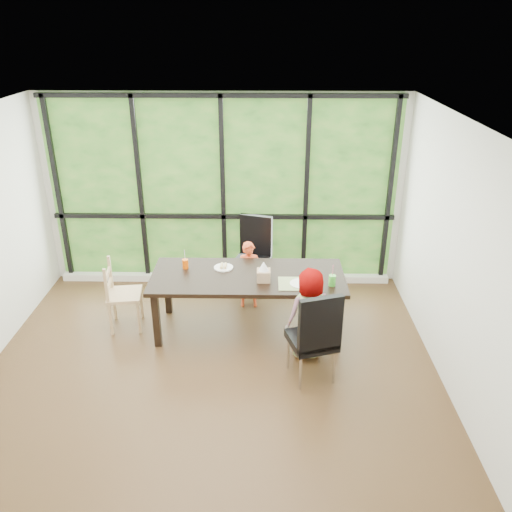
# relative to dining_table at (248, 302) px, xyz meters

# --- Properties ---
(ground) EXTENTS (5.00, 5.00, 0.00)m
(ground) POSITION_rel_dining_table_xyz_m (-0.38, -0.86, -0.38)
(ground) COLOR black
(ground) RESTS_ON ground
(back_wall) EXTENTS (5.00, 0.00, 5.00)m
(back_wall) POSITION_rel_dining_table_xyz_m (-0.38, 1.39, 0.98)
(back_wall) COLOR silver
(back_wall) RESTS_ON ground
(foliage_backdrop) EXTENTS (4.80, 0.02, 2.65)m
(foliage_backdrop) POSITION_rel_dining_table_xyz_m (-0.38, 1.37, 0.98)
(foliage_backdrop) COLOR #1E4C19
(foliage_backdrop) RESTS_ON back_wall
(window_mullions) EXTENTS (4.80, 0.06, 2.65)m
(window_mullions) POSITION_rel_dining_table_xyz_m (-0.38, 1.33, 0.98)
(window_mullions) COLOR black
(window_mullions) RESTS_ON back_wall
(window_sill) EXTENTS (4.80, 0.12, 0.10)m
(window_sill) POSITION_rel_dining_table_xyz_m (-0.38, 1.29, -0.33)
(window_sill) COLOR silver
(window_sill) RESTS_ON ground
(dining_table) EXTENTS (2.40, 1.20, 0.75)m
(dining_table) POSITION_rel_dining_table_xyz_m (0.00, 0.00, 0.00)
(dining_table) COLOR black
(dining_table) RESTS_ON ground
(chair_window_leather) EXTENTS (0.58, 0.58, 1.08)m
(chair_window_leather) POSITION_rel_dining_table_xyz_m (0.02, 0.98, 0.17)
(chair_window_leather) COLOR black
(chair_window_leather) RESTS_ON ground
(chair_interior_leather) EXTENTS (0.58, 0.58, 1.08)m
(chair_interior_leather) POSITION_rel_dining_table_xyz_m (0.70, -0.94, 0.17)
(chair_interior_leather) COLOR black
(chair_interior_leather) RESTS_ON ground
(chair_end_beech) EXTENTS (0.45, 0.47, 0.90)m
(chair_end_beech) POSITION_rel_dining_table_xyz_m (-1.53, 0.03, 0.08)
(chair_end_beech) COLOR tan
(chair_end_beech) RESTS_ON ground
(child_toddler) EXTENTS (0.35, 0.24, 0.92)m
(child_toddler) POSITION_rel_dining_table_xyz_m (0.00, 0.58, 0.09)
(child_toddler) COLOR #D5461F
(child_toddler) RESTS_ON ground
(child_older) EXTENTS (0.62, 0.51, 1.09)m
(child_older) POSITION_rel_dining_table_xyz_m (0.68, -0.54, 0.17)
(child_older) COLOR slate
(child_older) RESTS_ON ground
(placemat) EXTENTS (0.47, 0.34, 0.01)m
(placemat) POSITION_rel_dining_table_xyz_m (0.60, -0.22, 0.38)
(placemat) COLOR tan
(placemat) RESTS_ON dining_table
(plate_far) EXTENTS (0.24, 0.24, 0.01)m
(plate_far) POSITION_rel_dining_table_xyz_m (-0.31, 0.19, 0.38)
(plate_far) COLOR white
(plate_far) RESTS_ON dining_table
(plate_near) EXTENTS (0.25, 0.25, 0.02)m
(plate_near) POSITION_rel_dining_table_xyz_m (0.62, -0.22, 0.38)
(plate_near) COLOR white
(plate_near) RESTS_ON dining_table
(orange_cup) EXTENTS (0.07, 0.07, 0.12)m
(orange_cup) POSITION_rel_dining_table_xyz_m (-0.77, 0.18, 0.43)
(orange_cup) COLOR #F35605
(orange_cup) RESTS_ON dining_table
(green_cup) EXTENTS (0.08, 0.08, 0.13)m
(green_cup) POSITION_rel_dining_table_xyz_m (0.98, -0.25, 0.44)
(green_cup) COLOR green
(green_cup) RESTS_ON dining_table
(tissue_box) EXTENTS (0.16, 0.16, 0.13)m
(tissue_box) POSITION_rel_dining_table_xyz_m (0.19, -0.14, 0.44)
(tissue_box) COLOR tan
(tissue_box) RESTS_ON dining_table
(crepe_rolls_far) EXTENTS (0.10, 0.12, 0.04)m
(crepe_rolls_far) POSITION_rel_dining_table_xyz_m (-0.31, 0.19, 0.41)
(crepe_rolls_far) COLOR tan
(crepe_rolls_far) RESTS_ON plate_far
(crepe_rolls_near) EXTENTS (0.05, 0.12, 0.04)m
(crepe_rolls_near) POSITION_rel_dining_table_xyz_m (0.62, -0.22, 0.41)
(crepe_rolls_near) COLOR tan
(crepe_rolls_near) RESTS_ON plate_near
(straw_white) EXTENTS (0.01, 0.04, 0.20)m
(straw_white) POSITION_rel_dining_table_xyz_m (-0.77, 0.18, 0.53)
(straw_white) COLOR white
(straw_white) RESTS_ON orange_cup
(straw_pink) EXTENTS (0.01, 0.04, 0.20)m
(straw_pink) POSITION_rel_dining_table_xyz_m (0.98, -0.25, 0.54)
(straw_pink) COLOR pink
(straw_pink) RESTS_ON green_cup
(tissue) EXTENTS (0.12, 0.12, 0.11)m
(tissue) POSITION_rel_dining_table_xyz_m (0.19, -0.14, 0.56)
(tissue) COLOR white
(tissue) RESTS_ON tissue_box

